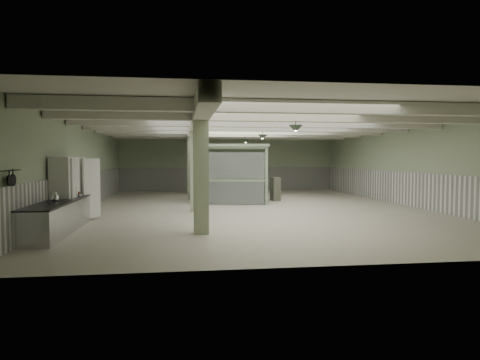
{
  "coord_description": "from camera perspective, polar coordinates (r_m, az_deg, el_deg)",
  "views": [
    {
      "loc": [
        -3.04,
        -18.03,
        2.15
      ],
      "look_at": [
        -0.85,
        -2.04,
        1.3
      ],
      "focal_mm": 32.0,
      "sensor_mm": 36.0,
      "label": 1
    }
  ],
  "objects": [
    {
      "name": "veg_colander",
      "position": [
        14.6,
        -20.97,
        -1.75
      ],
      "size": [
        0.49,
        0.49,
        0.18
      ],
      "primitive_type": null,
      "rotation": [
        0.0,
        0.0,
        0.31
      ],
      "color": "#404045",
      "rests_on": "prep_counter"
    },
    {
      "name": "column_c",
      "position": [
        22.04,
        -6.4,
        2.08
      ],
      "size": [
        0.42,
        0.42,
        3.6
      ],
      "primitive_type": "cube",
      "color": "#A5B390",
      "rests_on": "floor"
    },
    {
      "name": "skillet_far",
      "position": [
        11.11,
        -28.01,
        -0.01
      ],
      "size": [
        0.04,
        0.28,
        0.28
      ],
      "primitive_type": "cylinder",
      "rotation": [
        0.0,
        1.57,
        0.0
      ],
      "color": "black",
      "rests_on": "hook_rail"
    },
    {
      "name": "girder",
      "position": [
        18.08,
        -6.12,
        6.9
      ],
      "size": [
        0.45,
        19.9,
        0.4
      ],
      "primitive_type": "cube",
      "color": "beige",
      "rests_on": "ceiling"
    },
    {
      "name": "column_b",
      "position": [
        17.04,
        -5.99,
        1.82
      ],
      "size": [
        0.42,
        0.42,
        3.6
      ],
      "primitive_type": "cube",
      "color": "#A5B390",
      "rests_on": "floor"
    },
    {
      "name": "column_d",
      "position": [
        26.04,
        -6.62,
        2.22
      ],
      "size": [
        0.42,
        0.42,
        3.6
      ],
      "primitive_type": "cube",
      "color": "#A5B390",
      "rests_on": "floor"
    },
    {
      "name": "beam_f",
      "position": [
        23.26,
        -0.28,
        6.14
      ],
      "size": [
        13.9,
        0.35,
        0.32
      ],
      "primitive_type": "cube",
      "color": "beige",
      "rests_on": "ceiling"
    },
    {
      "name": "pendant_front",
      "position": [
        13.53,
        7.44,
        6.81
      ],
      "size": [
        0.44,
        0.44,
        0.22
      ],
      "primitive_type": "cone",
      "rotation": [
        3.14,
        0.0,
        0.0
      ],
      "color": "#324334",
      "rests_on": "ceiling"
    },
    {
      "name": "wainscot_right",
      "position": [
        20.67,
        21.21,
        -1.07
      ],
      "size": [
        0.05,
        19.9,
        1.5
      ],
      "primitive_type": "cube",
      "color": "white",
      "rests_on": "floor"
    },
    {
      "name": "pitcher_far",
      "position": [
        12.73,
        -23.44,
        -2.17
      ],
      "size": [
        0.27,
        0.29,
        0.31
      ],
      "primitive_type": null,
      "rotation": [
        0.0,
        0.0,
        0.32
      ],
      "color": "#B7B7BC",
      "rests_on": "prep_counter"
    },
    {
      "name": "beam_b",
      "position": [
        13.44,
        5.37,
        8.43
      ],
      "size": [
        13.9,
        0.35,
        0.32
      ],
      "primitive_type": "cube",
      "color": "beige",
      "rests_on": "ceiling"
    },
    {
      "name": "beam_d",
      "position": [
        18.33,
        1.78,
        6.99
      ],
      "size": [
        13.9,
        0.35,
        0.32
      ],
      "primitive_type": "cube",
      "color": "beige",
      "rests_on": "ceiling"
    },
    {
      "name": "hook_rail",
      "position": [
        11.13,
        -28.25,
        1.12
      ],
      "size": [
        0.02,
        1.2,
        0.02
      ],
      "primitive_type": "cylinder",
      "rotation": [
        1.57,
        0.0,
        0.0
      ],
      "color": "black",
      "rests_on": "wall_left"
    },
    {
      "name": "guard_booth",
      "position": [
        20.79,
        -0.9,
        2.19
      ],
      "size": [
        3.89,
        3.46,
        2.77
      ],
      "rotation": [
        0.0,
        0.0,
        -0.18
      ],
      "color": "#96B08D",
      "rests_on": "floor"
    },
    {
      "name": "wall_front",
      "position": [
        8.59,
        12.93,
        0.62
      ],
      "size": [
        14.0,
        0.02,
        3.6
      ],
      "primitive_type": "cube",
      "color": "#95A685",
      "rests_on": "floor"
    },
    {
      "name": "floor",
      "position": [
        18.41,
        1.76,
        -3.69
      ],
      "size": [
        20.0,
        20.0,
        0.0
      ],
      "primitive_type": "plane",
      "color": "beige",
      "rests_on": "ground"
    },
    {
      "name": "pendant_mid",
      "position": [
        18.88,
        3.03,
        5.74
      ],
      "size": [
        0.44,
        0.44,
        0.22
      ],
      "primitive_type": "cone",
      "rotation": [
        3.14,
        0.0,
        0.0
      ],
      "color": "#324334",
      "rests_on": "ceiling"
    },
    {
      "name": "wall_back",
      "position": [
        28.19,
        -1.61,
        2.3
      ],
      "size": [
        14.0,
        0.02,
        3.6
      ],
      "primitive_type": "cube",
      "color": "#95A685",
      "rests_on": "floor"
    },
    {
      "name": "wainscot_left",
      "position": [
        18.5,
        -20.06,
        -1.51
      ],
      "size": [
        0.05,
        19.9,
        1.5
      ],
      "primitive_type": "cube",
      "color": "white",
      "rests_on": "floor"
    },
    {
      "name": "orange_bowl",
      "position": [
        14.65,
        -20.9,
        -1.9
      ],
      "size": [
        0.32,
        0.32,
        0.09
      ],
      "primitive_type": "cylinder",
      "rotation": [
        0.0,
        0.0,
        -0.37
      ],
      "color": "#B2B2B7",
      "rests_on": "prep_counter"
    },
    {
      "name": "column_a",
      "position": [
        12.04,
        -5.23,
        1.34
      ],
      "size": [
        0.42,
        0.42,
        3.6
      ],
      "primitive_type": "cube",
      "color": "#A5B390",
      "rests_on": "floor"
    },
    {
      "name": "pitcher_near",
      "position": [
        15.16,
        -20.88,
        -1.33
      ],
      "size": [
        0.28,
        0.3,
        0.31
      ],
      "primitive_type": null,
      "rotation": [
        0.0,
        0.0,
        0.37
      ],
      "color": "#B7B7BC",
      "rests_on": "prep_counter"
    },
    {
      "name": "beam_g",
      "position": [
        25.74,
        -1.01,
        5.84
      ],
      "size": [
        13.9,
        0.35,
        0.32
      ],
      "primitive_type": "cube",
      "color": "beige",
      "rests_on": "ceiling"
    },
    {
      "name": "beam_e",
      "position": [
        20.79,
        0.62,
        6.51
      ],
      "size": [
        13.9,
        0.35,
        0.32
      ],
      "primitive_type": "cube",
      "color": "beige",
      "rests_on": "ceiling"
    },
    {
      "name": "filing_cabinet",
      "position": [
        21.4,
        4.74,
        -1.2
      ],
      "size": [
        0.46,
        0.59,
        1.17
      ],
      "primitive_type": "cube",
      "rotation": [
        0.0,
        0.0,
        0.16
      ],
      "color": "#5E6050",
      "rests_on": "floor"
    },
    {
      "name": "wainscot_back",
      "position": [
        28.2,
        -1.6,
        0.16
      ],
      "size": [
        13.9,
        0.05,
        1.5
      ],
      "primitive_type": "cube",
      "color": "white",
      "rests_on": "floor"
    },
    {
      "name": "ceiling",
      "position": [
        18.34,
        1.78,
        7.55
      ],
      "size": [
        14.0,
        20.0,
        0.02
      ],
      "primitive_type": "cube",
      "color": "silver",
      "rests_on": "wall_back"
    },
    {
      "name": "wall_left",
      "position": [
        18.46,
        -20.2,
        1.74
      ],
      "size": [
        0.02,
        20.0,
        3.6
      ],
      "primitive_type": "cube",
      "color": "#95A685",
      "rests_on": "floor"
    },
    {
      "name": "beam_c",
      "position": [
        15.87,
        3.29,
        7.6
      ],
      "size": [
        13.9,
        0.35,
        0.32
      ],
      "primitive_type": "cube",
      "color": "beige",
      "rests_on": "ceiling"
    },
    {
      "name": "pendant_back",
      "position": [
        23.81,
        0.76,
        5.18
      ],
      "size": [
        0.44,
        0.44,
        0.22
      ],
      "primitive_type": "cone",
      "rotation": [
        3.14,
        0.0,
        0.0
      ],
      "color": "#324334",
      "rests_on": "ceiling"
    },
    {
      "name": "skillet_near",
      "position": [
        10.92,
        -28.38,
        -0.07
      ],
      "size": [
        0.03,
        0.26,
        0.26
      ],
      "primitive_type": "cylinder",
      "rotation": [
        0.0,
        1.57,
        0.0
      ],
      "color": "black",
      "rests_on": "hook_rail"
    },
    {
      "name": "beam_a",
      "position": [
        11.03,
        8.37,
        9.6
      ],
      "size": [
        13.9,
        0.35,
        0.32
      ],
      "primitive_type": "cube",
      "color": "beige",
      "rests_on": "ceiling"
    },
    {
      "name": "walkin_cooler",
      "position": [
        14.85,
        -21.75,
        -1.39
      ],
      "size": [
        0.95,
        2.32,
        2.13
      ],
      "color": "white",
      "rests_on": "floor"
    },
    {
      "name": "prep_counter",
      "position": [
        13.52,
        -22.81,
        -4.39
      ],
      "size": [
        0.88,
        5.05,
        0.91
      ],
      "color": "#B7B7BC",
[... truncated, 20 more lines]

